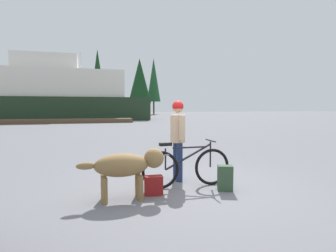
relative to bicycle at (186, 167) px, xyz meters
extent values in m
plane|color=slate|center=(0.05, -0.03, -0.40)|extent=(160.00, 160.00, 0.00)
torus|color=black|center=(0.56, 0.00, -0.03)|extent=(0.75, 0.06, 0.75)
torus|color=black|center=(-0.53, 0.00, -0.03)|extent=(0.75, 0.06, 0.75)
cube|color=black|center=(0.06, 0.00, 0.39)|extent=(0.70, 0.03, 0.03)
cube|color=black|center=(0.04, 0.00, 0.21)|extent=(0.94, 0.03, 0.49)
cylinder|color=black|center=(-0.43, 0.00, 0.18)|extent=(0.03, 0.03, 0.42)
cylinder|color=black|center=(0.52, 0.00, 0.23)|extent=(0.03, 0.03, 0.52)
cube|color=black|center=(-0.43, 0.00, 0.47)|extent=(0.24, 0.10, 0.06)
cylinder|color=black|center=(0.52, 0.00, 0.51)|extent=(0.03, 0.44, 0.03)
cube|color=slate|center=(-0.55, 0.00, 0.27)|extent=(0.36, 0.14, 0.02)
cylinder|color=navy|center=(0.00, 0.65, 0.01)|extent=(0.14, 0.14, 0.83)
cylinder|color=navy|center=(0.00, 0.43, 0.01)|extent=(0.14, 0.14, 0.83)
cylinder|color=#D8B28C|center=(0.00, 0.54, 0.73)|extent=(0.32, 0.32, 0.59)
cylinder|color=#D8B28C|center=(0.00, 0.76, 0.76)|extent=(0.09, 0.09, 0.52)
cylinder|color=#D8B28C|center=(0.00, 0.32, 0.76)|extent=(0.09, 0.09, 0.52)
sphere|color=tan|center=(0.00, 0.54, 1.17)|extent=(0.23, 0.23, 0.23)
sphere|color=red|center=(0.00, 0.54, 1.20)|extent=(0.24, 0.24, 0.24)
ellipsoid|color=olive|center=(-1.32, -0.40, 0.20)|extent=(0.93, 0.46, 0.39)
sphere|color=olive|center=(-0.75, -0.40, 0.29)|extent=(0.35, 0.35, 0.35)
ellipsoid|color=olive|center=(-1.90, -0.40, 0.22)|extent=(0.32, 0.12, 0.12)
cylinder|color=olive|center=(-1.02, -0.28, -0.19)|extent=(0.10, 0.10, 0.43)
cylinder|color=olive|center=(-1.02, -0.53, -0.19)|extent=(0.10, 0.10, 0.43)
cylinder|color=olive|center=(-1.62, -0.28, -0.19)|extent=(0.10, 0.10, 0.43)
cylinder|color=olive|center=(-1.62, -0.53, -0.19)|extent=(0.10, 0.10, 0.43)
cube|color=#334C33|center=(0.63, -0.42, -0.16)|extent=(0.33, 0.29, 0.48)
cube|color=maroon|center=(-0.73, -0.30, -0.23)|extent=(0.33, 0.20, 0.35)
cube|color=brown|center=(-7.18, 23.90, -0.20)|extent=(19.36, 2.04, 0.40)
cube|color=#1E331E|center=(-9.44, 31.33, 0.96)|extent=(29.43, 8.54, 2.72)
cube|color=silver|center=(-9.44, 31.33, 3.92)|extent=(23.55, 7.18, 3.20)
cube|color=silver|center=(-6.49, 31.33, 6.42)|extent=(7.06, 5.13, 1.80)
ellipsoid|color=navy|center=(-2.63, 32.55, 0.05)|extent=(8.47, 2.37, 0.90)
cylinder|color=#B2B2B7|center=(-2.63, 32.55, 4.32)|extent=(0.14, 0.14, 7.64)
cylinder|color=#B2B2B7|center=(-3.90, 32.55, 1.70)|extent=(3.81, 0.10, 0.10)
cylinder|color=#4C331E|center=(0.04, 49.66, 0.89)|extent=(0.33, 0.33, 2.58)
cone|color=#143819|center=(0.04, 49.66, 7.16)|extent=(2.86, 2.86, 9.97)
cylinder|color=#4C331E|center=(7.78, 47.80, 0.77)|extent=(0.48, 0.48, 2.34)
cone|color=#143819|center=(7.78, 47.80, 6.20)|extent=(4.39, 4.39, 8.52)
cylinder|color=#4C331E|center=(11.78, 53.12, 0.98)|extent=(0.35, 0.35, 2.76)
cone|color=#1E4C28|center=(11.78, 53.12, 6.95)|extent=(2.90, 2.90, 9.18)
camera|label=1|loc=(-1.85, -5.10, 1.19)|focal=29.59mm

